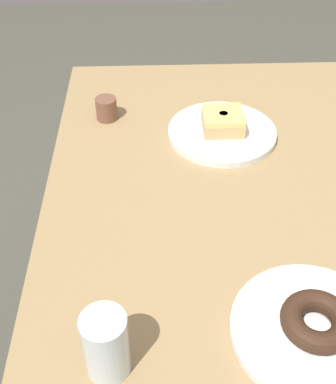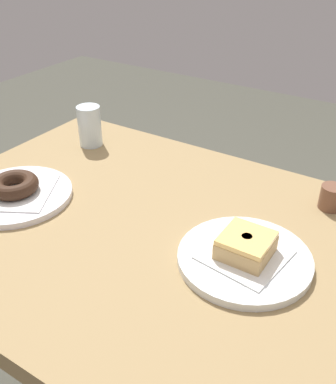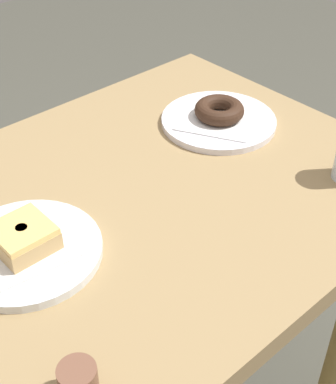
% 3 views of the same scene
% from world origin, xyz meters
% --- Properties ---
extents(table, '(1.03, 0.72, 0.75)m').
position_xyz_m(table, '(0.00, 0.00, 0.63)').
color(table, '#957A4F').
rests_on(table, ground_plane).
extents(plate_chocolate_ring, '(0.24, 0.24, 0.01)m').
position_xyz_m(plate_chocolate_ring, '(-0.32, -0.07, 0.76)').
color(plate_chocolate_ring, white).
rests_on(plate_chocolate_ring, table).
extents(napkin_chocolate_ring, '(0.21, 0.21, 0.00)m').
position_xyz_m(napkin_chocolate_ring, '(-0.32, -0.07, 0.76)').
color(napkin_chocolate_ring, white).
rests_on(napkin_chocolate_ring, plate_chocolate_ring).
extents(donut_chocolate_ring, '(0.10, 0.10, 0.03)m').
position_xyz_m(donut_chocolate_ring, '(-0.32, -0.07, 0.78)').
color(donut_chocolate_ring, '#362115').
rests_on(donut_chocolate_ring, napkin_chocolate_ring).
extents(plate_glazed_square, '(0.23, 0.23, 0.02)m').
position_xyz_m(plate_glazed_square, '(0.18, -0.00, 0.76)').
color(plate_glazed_square, white).
rests_on(plate_glazed_square, table).
extents(napkin_glazed_square, '(0.15, 0.15, 0.00)m').
position_xyz_m(napkin_glazed_square, '(0.18, -0.00, 0.77)').
color(napkin_glazed_square, white).
rests_on(napkin_glazed_square, plate_glazed_square).
extents(donut_glazed_square, '(0.08, 0.08, 0.04)m').
position_xyz_m(donut_glazed_square, '(0.18, -0.00, 0.79)').
color(donut_glazed_square, tan).
rests_on(donut_glazed_square, napkin_glazed_square).
extents(water_glass, '(0.06, 0.06, 0.11)m').
position_xyz_m(water_glass, '(-0.36, 0.22, 0.80)').
color(water_glass, silver).
rests_on(water_glass, table).
extents(sugar_jar, '(0.05, 0.05, 0.05)m').
position_xyz_m(sugar_jar, '(0.26, 0.25, 0.78)').
color(sugar_jar, brown).
rests_on(sugar_jar, table).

